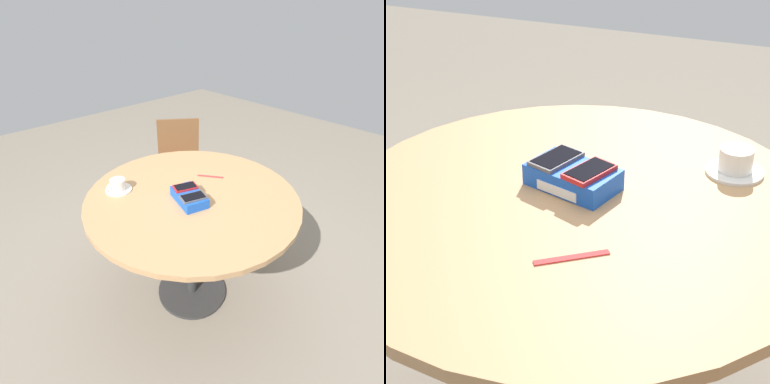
{
  "view_description": "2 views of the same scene",
  "coord_description": "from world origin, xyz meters",
  "views": [
    {
      "loc": [
        -1.01,
        0.93,
        1.67
      ],
      "look_at": [
        0.0,
        0.0,
        0.8
      ],
      "focal_mm": 28.0,
      "sensor_mm": 36.0,
      "label": 1
    },
    {
      "loc": [
        0.48,
        -1.19,
        1.54
      ],
      "look_at": [
        0.0,
        0.0,
        0.8
      ],
      "focal_mm": 60.0,
      "sensor_mm": 36.0,
      "label": 2
    }
  ],
  "objects": [
    {
      "name": "phone_gray",
      "position": [
        -0.08,
        0.07,
        0.84
      ],
      "size": [
        0.11,
        0.15,
        0.01
      ],
      "color": "#515156",
      "rests_on": "phone_box"
    },
    {
      "name": "lanyard_strap",
      "position": [
        0.07,
        -0.22,
        0.78
      ],
      "size": [
        0.14,
        0.11,
        0.0
      ],
      "primitive_type": "cube",
      "rotation": [
        0.0,
        0.0,
        0.64
      ],
      "color": "red",
      "rests_on": "round_table"
    },
    {
      "name": "phone_red",
      "position": [
        0.01,
        0.03,
        0.84
      ],
      "size": [
        0.11,
        0.14,
        0.01
      ],
      "color": "red",
      "rests_on": "phone_box"
    },
    {
      "name": "round_table",
      "position": [
        0.0,
        0.0,
        0.67
      ],
      "size": [
        1.16,
        1.16,
        0.78
      ],
      "color": "#2D2D2D",
      "rests_on": "ground_plane"
    },
    {
      "name": "saucer",
      "position": [
        0.32,
        0.27,
        0.78
      ],
      "size": [
        0.14,
        0.14,
        0.01
      ],
      "primitive_type": "cylinder",
      "color": "silver",
      "rests_on": "round_table"
    },
    {
      "name": "phone_box",
      "position": [
        -0.03,
        0.05,
        0.81
      ],
      "size": [
        0.24,
        0.18,
        0.05
      ],
      "color": "blue",
      "rests_on": "round_table"
    },
    {
      "name": "coffee_cup",
      "position": [
        0.32,
        0.27,
        0.82
      ],
      "size": [
        0.09,
        0.12,
        0.06
      ],
      "color": "silver",
      "rests_on": "saucer"
    }
  ]
}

